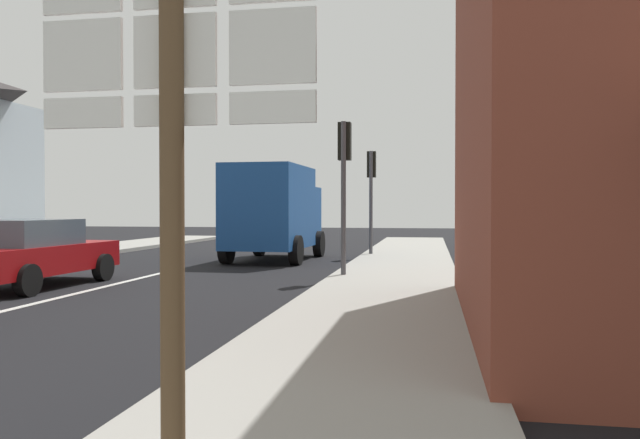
{
  "coord_description": "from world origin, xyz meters",
  "views": [
    {
      "loc": [
        6.97,
        -3.8,
        1.71
      ],
      "look_at": [
        3.94,
        13.2,
        1.4
      ],
      "focal_mm": 34.98,
      "sensor_mm": 36.0,
      "label": 1
    }
  ],
  "objects_px": {
    "delivery_truck": "(274,210)",
    "traffic_light_far_right": "(371,179)",
    "sedan_far": "(31,252)",
    "traffic_light_near_right": "(344,163)",
    "route_sign_post": "(173,158)"
  },
  "relations": [
    {
      "from": "delivery_truck",
      "to": "route_sign_post",
      "type": "relative_size",
      "value": 1.58
    },
    {
      "from": "traffic_light_far_right",
      "to": "delivery_truck",
      "type": "bearing_deg",
      "value": -148.14
    },
    {
      "from": "route_sign_post",
      "to": "traffic_light_near_right",
      "type": "height_order",
      "value": "traffic_light_near_right"
    },
    {
      "from": "route_sign_post",
      "to": "traffic_light_far_right",
      "type": "relative_size",
      "value": 0.87
    },
    {
      "from": "sedan_far",
      "to": "traffic_light_near_right",
      "type": "xyz_separation_m",
      "value": [
        6.47,
        2.62,
        2.02
      ]
    },
    {
      "from": "traffic_light_far_right",
      "to": "traffic_light_near_right",
      "type": "height_order",
      "value": "traffic_light_near_right"
    },
    {
      "from": "traffic_light_far_right",
      "to": "traffic_light_near_right",
      "type": "relative_size",
      "value": 0.98
    },
    {
      "from": "delivery_truck",
      "to": "route_sign_post",
      "type": "bearing_deg",
      "value": -77.66
    },
    {
      "from": "sedan_far",
      "to": "route_sign_post",
      "type": "relative_size",
      "value": 1.33
    },
    {
      "from": "delivery_truck",
      "to": "traffic_light_near_right",
      "type": "xyz_separation_m",
      "value": [
        3.0,
        -5.0,
        1.13
      ]
    },
    {
      "from": "sedan_far",
      "to": "traffic_light_far_right",
      "type": "bearing_deg",
      "value": 55.72
    },
    {
      "from": "traffic_light_far_right",
      "to": "sedan_far",
      "type": "bearing_deg",
      "value": -124.28
    },
    {
      "from": "sedan_far",
      "to": "traffic_light_near_right",
      "type": "height_order",
      "value": "traffic_light_near_right"
    },
    {
      "from": "delivery_truck",
      "to": "traffic_light_far_right",
      "type": "relative_size",
      "value": 1.37
    },
    {
      "from": "traffic_light_near_right",
      "to": "traffic_light_far_right",
      "type": "bearing_deg",
      "value": 90.0
    }
  ]
}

